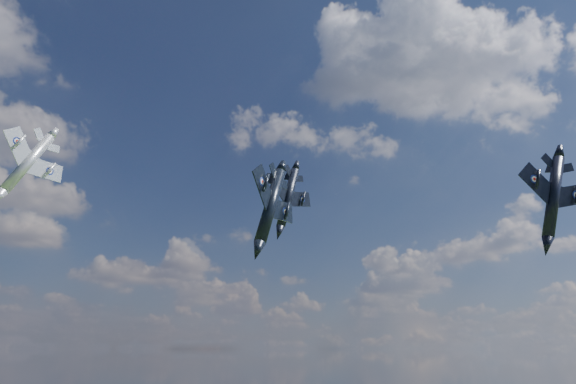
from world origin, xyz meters
TOP-DOWN VIEW (x-y plane):
  - jet_lead_navy at (3.19, 16.01)m, footprint 18.05×20.19m
  - jet_right_navy at (28.54, -9.25)m, footprint 16.11×18.15m
  - jet_high_navy at (17.11, 31.37)m, footprint 14.12×17.40m
  - jet_left_silver at (-25.85, 24.05)m, footprint 12.29×14.71m

SIDE VIEW (x-z plane):
  - jet_right_navy at x=28.54m, z-range 78.15..84.15m
  - jet_lead_navy at x=3.19m, z-range 77.39..85.54m
  - jet_left_silver at x=-25.85m, z-range 80.58..87.46m
  - jet_high_navy at x=17.11m, z-range 84.83..91.47m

